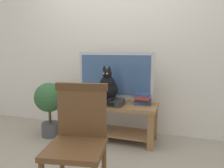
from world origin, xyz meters
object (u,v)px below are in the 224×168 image
(cat, at_px, (108,87))
(book_stack, at_px, (143,99))
(wooden_chair, at_px, (79,134))
(media_box, at_px, (108,102))
(tv_stand, at_px, (113,115))
(potted_plant, at_px, (49,102))
(tv, at_px, (115,76))

(cat, height_order, book_stack, cat)
(wooden_chair, bearing_deg, media_box, 97.31)
(media_box, relative_size, cat, 0.88)
(tv_stand, distance_m, potted_plant, 0.88)
(tv_stand, height_order, media_box, media_box)
(tv_stand, bearing_deg, tv, 89.98)
(tv, distance_m, potted_plant, 0.96)
(book_stack, height_order, potted_plant, potted_plant)
(tv, height_order, book_stack, tv)
(tv_stand, xyz_separation_m, tv, (0.00, 0.09, 0.50))
(tv, relative_size, media_box, 2.66)
(media_box, xyz_separation_m, potted_plant, (-0.82, -0.08, -0.05))
(tv, relative_size, book_stack, 4.44)
(tv, relative_size, cat, 2.35)
(tv_stand, relative_size, cat, 2.65)
(tv_stand, relative_size, book_stack, 5.01)
(tv, bearing_deg, potted_plant, -163.11)
(tv_stand, xyz_separation_m, wooden_chair, (0.10, -1.19, 0.20))
(media_box, distance_m, wooden_chair, 1.10)
(cat, relative_size, potted_plant, 0.58)
(wooden_chair, bearing_deg, cat, 97.35)
(cat, xyz_separation_m, potted_plant, (-0.82, -0.06, -0.25))
(media_box, bearing_deg, cat, -85.38)
(cat, xyz_separation_m, book_stack, (0.41, 0.17, -0.16))
(media_box, distance_m, book_stack, 0.44)
(tv, xyz_separation_m, potted_plant, (-0.85, -0.26, -0.36))
(tv_stand, height_order, wooden_chair, wooden_chair)
(tv_stand, bearing_deg, potted_plant, -168.52)
(tv, distance_m, wooden_chair, 1.31)
(book_stack, relative_size, potted_plant, 0.31)
(tv_stand, xyz_separation_m, cat, (-0.03, -0.11, 0.39))
(media_box, height_order, cat, cat)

